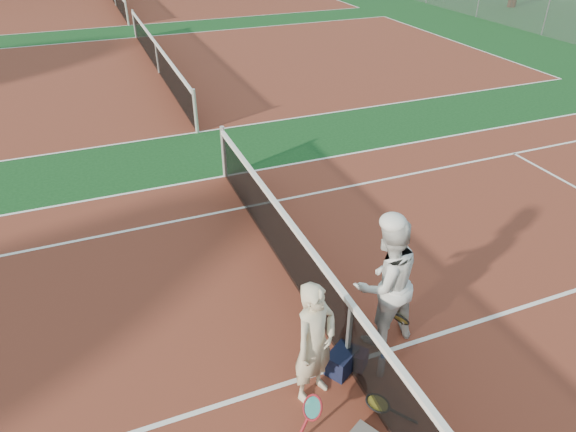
{
  "coord_description": "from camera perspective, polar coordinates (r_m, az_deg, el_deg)",
  "views": [
    {
      "loc": [
        -2.33,
        -3.86,
        4.95
      ],
      "look_at": [
        0.0,
        1.96,
        1.05
      ],
      "focal_mm": 32.0,
      "sensor_mm": 36.0,
      "label": 1
    }
  ],
  "objects": [
    {
      "name": "racket_red",
      "position": [
        5.85,
        2.7,
        -21.37
      ],
      "size": [
        0.41,
        0.37,
        0.53
      ],
      "primitive_type": null,
      "rotation": [
        0.0,
        0.0,
        0.34
      ],
      "color": "maroon",
      "rests_on": "ground"
    },
    {
      "name": "player_a",
      "position": [
        5.8,
        2.99,
        -13.94
      ],
      "size": [
        0.69,
        0.59,
        1.59
      ],
      "primitive_type": "imported",
      "rotation": [
        0.0,
        0.0,
        0.43
      ],
      "color": "beige",
      "rests_on": "ground"
    },
    {
      "name": "court_far_b",
      "position": [
        31.34,
        -18.57,
        21.29
      ],
      "size": [
        23.77,
        10.97,
        0.01
      ],
      "primitive_type": "cube",
      "color": "maroon",
      "rests_on": "ground"
    },
    {
      "name": "sports_bag_purple",
      "position": [
        6.61,
        7.34,
        -15.34
      ],
      "size": [
        0.36,
        0.37,
        0.25
      ],
      "primitive_type": "cube",
      "rotation": [
        0.0,
        0.0,
        -0.86
      ],
      "color": "#29102C",
      "rests_on": "ground"
    },
    {
      "name": "net_far_a",
      "position": [
        18.07,
        -14.33,
        16.71
      ],
      "size": [
        0.1,
        10.98,
        1.02
      ],
      "primitive_type": null,
      "color": "black",
      "rests_on": "ground"
    },
    {
      "name": "racket_spare",
      "position": [
        6.25,
        9.91,
        -20.02
      ],
      "size": [
        0.61,
        0.61,
        0.15
      ],
      "primitive_type": null,
      "rotation": [
        0.0,
        0.0,
        2.35
      ],
      "color": "black",
      "rests_on": "ground"
    },
    {
      "name": "player_b",
      "position": [
        6.5,
        10.78,
        -7.21
      ],
      "size": [
        0.94,
        0.77,
        1.83
      ],
      "primitive_type": "imported",
      "rotation": [
        0.0,
        0.0,
        3.23
      ],
      "color": "silver",
      "rests_on": "ground"
    },
    {
      "name": "court_main",
      "position": [
        6.69,
        6.5,
        -16.05
      ],
      "size": [
        23.77,
        10.97,
        0.01
      ],
      "primitive_type": "cube",
      "color": "maroon",
      "rests_on": "ground"
    },
    {
      "name": "court_far_a",
      "position": [
        18.2,
        -14.12,
        15.18
      ],
      "size": [
        23.77,
        10.97,
        0.01
      ],
      "primitive_type": "cube",
      "color": "maroon",
      "rests_on": "ground"
    },
    {
      "name": "water_bottle",
      "position": [
        6.53,
        10.31,
        -16.09
      ],
      "size": [
        0.09,
        0.09,
        0.3
      ],
      "primitive_type": "cylinder",
      "color": "silver",
      "rests_on": "ground"
    },
    {
      "name": "sports_bag_navy",
      "position": [
        6.52,
        5.97,
        -15.76
      ],
      "size": [
        0.47,
        0.42,
        0.3
      ],
      "primitive_type": "cube",
      "rotation": [
        0.0,
        0.0,
        0.54
      ],
      "color": "black",
      "rests_on": "ground"
    },
    {
      "name": "ground",
      "position": [
        6.7,
        6.5,
        -16.07
      ],
      "size": [
        130.0,
        130.0,
        0.0
      ],
      "primitive_type": "plane",
      "color": "#103D18",
      "rests_on": "ground"
    },
    {
      "name": "racket_black_held",
      "position": [
        6.88,
        12.27,
        -12.03
      ],
      "size": [
        0.43,
        0.41,
        0.52
      ],
      "primitive_type": null,
      "rotation": [
        0.0,
        0.0,
        3.68
      ],
      "color": "black",
      "rests_on": "ground"
    },
    {
      "name": "net_main",
      "position": [
        6.33,
        6.78,
        -12.97
      ],
      "size": [
        0.1,
        10.98,
        1.02
      ],
      "primitive_type": null,
      "color": "black",
      "rests_on": "ground"
    }
  ]
}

